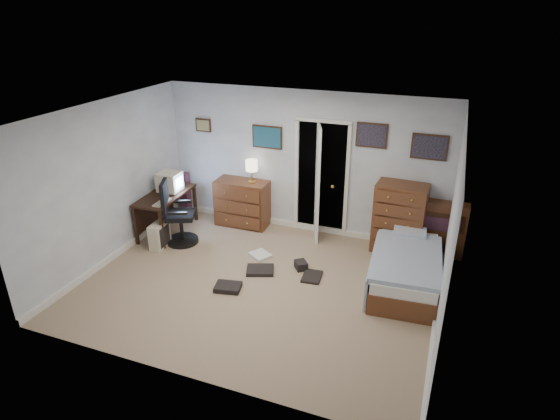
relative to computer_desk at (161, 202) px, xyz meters
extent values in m
cube|color=tan|center=(2.29, -1.01, -0.57)|extent=(5.00, 4.00, 0.02)
cube|color=black|center=(0.09, 0.00, 0.15)|extent=(0.64, 1.29, 0.04)
cube|color=black|center=(-0.14, -0.60, -0.22)|extent=(0.05, 0.05, 0.69)
cube|color=black|center=(0.37, -0.57, -0.22)|extent=(0.05, 0.05, 0.69)
cube|color=black|center=(-0.19, 0.58, -0.22)|extent=(0.05, 0.05, 0.69)
cube|color=black|center=(0.31, 0.61, -0.22)|extent=(0.05, 0.05, 0.69)
cube|color=black|center=(-0.18, -0.01, -0.17)|extent=(0.09, 1.16, 0.48)
cube|color=beige|center=(0.11, 0.15, 0.35)|extent=(0.38, 0.37, 0.33)
cube|color=#8CB2F2|center=(0.30, 0.16, 0.35)|extent=(0.02, 0.27, 0.21)
cube|color=beige|center=(0.11, 0.15, 0.18)|extent=(0.25, 0.25, 0.02)
cube|color=beige|center=(0.27, -0.35, 0.18)|extent=(0.16, 0.39, 0.02)
cube|color=beige|center=(0.29, -0.55, -0.34)|extent=(0.21, 0.42, 0.44)
cube|color=black|center=(0.39, -0.54, -0.34)|extent=(0.02, 0.29, 0.34)
cylinder|color=black|center=(0.55, -0.27, -0.53)|extent=(0.71, 0.71, 0.06)
cylinder|color=black|center=(0.55, -0.27, -0.30)|extent=(0.08, 0.08, 0.42)
cube|color=black|center=(0.55, -0.27, -0.05)|extent=(0.60, 0.60, 0.08)
cube|color=black|center=(0.33, -0.36, 0.27)|extent=(0.22, 0.41, 0.57)
cube|color=black|center=(0.64, -0.50, 0.10)|extent=(0.31, 0.17, 0.04)
cube|color=black|center=(0.45, -0.04, 0.10)|extent=(0.31, 0.17, 0.04)
cube|color=maroon|center=(-0.03, 0.83, -0.15)|extent=(0.16, 0.16, 0.82)
cube|color=brown|center=(1.22, 0.77, -0.13)|extent=(0.97, 0.50, 0.85)
cylinder|color=gold|center=(1.42, 0.77, 0.30)|extent=(0.13, 0.13, 0.02)
cylinder|color=gold|center=(1.42, 0.77, 0.43)|extent=(0.03, 0.03, 0.26)
cylinder|color=beige|center=(1.42, 0.77, 0.61)|extent=(0.22, 0.22, 0.19)
cube|color=black|center=(2.64, 1.29, 0.44)|extent=(0.90, 0.60, 2.00)
cube|color=white|center=(2.19, 0.96, 0.44)|extent=(0.06, 0.05, 2.00)
cube|color=white|center=(3.09, 0.96, 0.44)|extent=(0.06, 0.05, 2.00)
cube|color=white|center=(2.64, 0.96, 1.46)|extent=(0.96, 0.05, 0.06)
cube|color=white|center=(2.59, 0.85, 0.44)|extent=(0.31, 0.77, 2.00)
sphere|color=gold|center=(2.90, 0.70, 0.44)|extent=(0.06, 0.06, 0.06)
cube|color=brown|center=(4.03, 0.74, 0.03)|extent=(0.83, 0.52, 1.17)
cube|color=brown|center=(4.56, 0.87, -0.10)|extent=(1.01, 0.25, 0.91)
cube|color=black|center=(4.56, 0.79, 0.07)|extent=(0.93, 0.10, 0.30)
cube|color=maroon|center=(4.56, 0.79, 0.03)|extent=(0.81, 0.12, 0.22)
cube|color=brown|center=(4.29, -0.28, -0.40)|extent=(1.00, 1.83, 0.31)
cube|color=white|center=(4.29, -0.28, -0.17)|extent=(0.97, 1.79, 0.16)
cube|color=#4E6491|center=(4.29, -0.37, -0.07)|extent=(1.04, 1.57, 0.09)
cube|color=#4E6491|center=(3.82, -0.40, -0.31)|extent=(0.14, 1.51, 0.48)
cube|color=#6D87AE|center=(4.24, 0.38, -0.04)|extent=(0.51, 0.37, 0.12)
cube|color=#331E11|center=(0.39, 0.97, 1.19)|extent=(0.30, 0.03, 0.24)
cube|color=#8C9852|center=(0.39, 0.95, 1.19)|extent=(0.25, 0.01, 0.19)
cube|color=#331E11|center=(1.64, 0.97, 1.09)|extent=(0.55, 0.03, 0.40)
cube|color=#0A274C|center=(1.64, 0.95, 1.09)|extent=(0.50, 0.01, 0.35)
cube|color=#331E11|center=(3.44, 0.97, 1.29)|extent=(0.50, 0.03, 0.40)
cube|color=black|center=(3.44, 0.95, 1.29)|extent=(0.45, 0.01, 0.35)
cube|color=#331E11|center=(4.34, 0.97, 1.19)|extent=(0.55, 0.03, 0.40)
cube|color=black|center=(4.34, 0.95, 1.19)|extent=(0.50, 0.01, 0.35)
cube|color=black|center=(1.93, -1.30, -0.52)|extent=(0.41, 0.34, 0.07)
cube|color=black|center=(2.97, -0.57, -0.54)|extent=(0.31, 0.39, 0.04)
cube|color=black|center=(2.73, -0.39, -0.49)|extent=(0.25, 0.26, 0.13)
cube|color=silver|center=(1.99, -0.25, -0.54)|extent=(0.42, 0.40, 0.05)
cube|color=black|center=(2.18, -0.69, -0.53)|extent=(0.50, 0.44, 0.05)
camera|label=1|loc=(4.64, -6.36, 3.24)|focal=30.00mm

